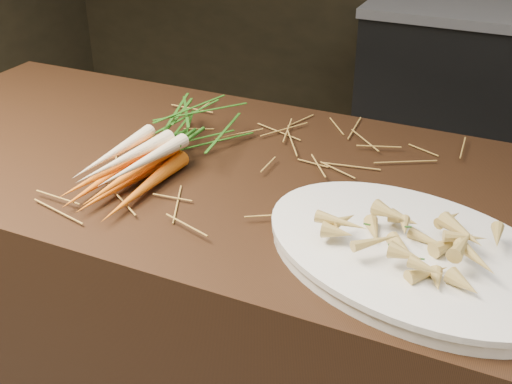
# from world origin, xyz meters

# --- Properties ---
(straw_bedding) EXTENTS (1.40, 0.60, 0.02)m
(straw_bedding) POSITION_xyz_m (0.00, 0.30, 0.91)
(straw_bedding) COLOR olive
(straw_bedding) RESTS_ON main_counter
(root_veg_bunch) EXTENTS (0.18, 0.48, 0.09)m
(root_veg_bunch) POSITION_xyz_m (-0.50, 0.28, 0.94)
(root_veg_bunch) COLOR #E15F02
(root_veg_bunch) RESTS_ON main_counter
(serving_platter) EXTENTS (0.55, 0.45, 0.03)m
(serving_platter) POSITION_xyz_m (0.00, 0.14, 0.91)
(serving_platter) COLOR white
(serving_platter) RESTS_ON main_counter
(roasted_veg_heap) EXTENTS (0.28, 0.23, 0.05)m
(roasted_veg_heap) POSITION_xyz_m (0.00, 0.14, 0.95)
(roasted_veg_heap) COLOR #A6883F
(roasted_veg_heap) RESTS_ON serving_platter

